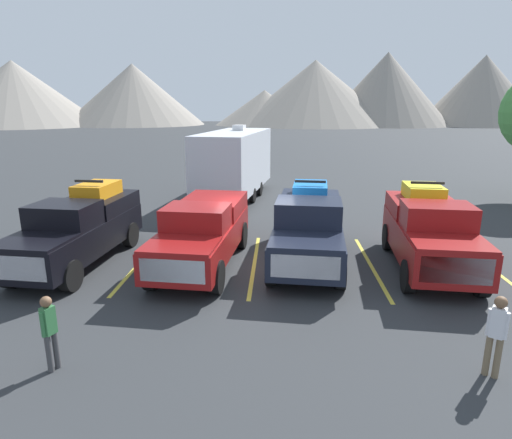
# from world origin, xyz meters

# --- Properties ---
(ground_plane) EXTENTS (240.00, 240.00, 0.00)m
(ground_plane) POSITION_xyz_m (0.00, 0.00, 0.00)
(ground_plane) COLOR #2D3033
(pickup_truck_a) EXTENTS (2.48, 5.84, 2.54)m
(pickup_truck_a) POSITION_xyz_m (-5.57, -0.43, 1.17)
(pickup_truck_a) COLOR black
(pickup_truck_a) RESTS_ON ground
(pickup_truck_b) EXTENTS (2.53, 5.87, 2.05)m
(pickup_truck_b) POSITION_xyz_m (-1.61, -0.43, 1.10)
(pickup_truck_b) COLOR maroon
(pickup_truck_b) RESTS_ON ground
(pickup_truck_c) EXTENTS (2.62, 6.03, 2.49)m
(pickup_truck_c) POSITION_xyz_m (1.73, 0.14, 1.17)
(pickup_truck_c) COLOR black
(pickup_truck_c) RESTS_ON ground
(pickup_truck_d) EXTENTS (2.55, 5.48, 2.58)m
(pickup_truck_d) POSITION_xyz_m (5.39, -0.35, 1.20)
(pickup_truck_d) COLOR maroon
(pickup_truck_d) RESTS_ON ground
(lot_stripe_a) EXTENTS (0.12, 5.50, 0.01)m
(lot_stripe_a) POSITION_xyz_m (-7.41, -0.32, 0.00)
(lot_stripe_a) COLOR gold
(lot_stripe_a) RESTS_ON ground
(lot_stripe_b) EXTENTS (0.12, 5.50, 0.01)m
(lot_stripe_b) POSITION_xyz_m (-3.71, -0.32, 0.00)
(lot_stripe_b) COLOR gold
(lot_stripe_b) RESTS_ON ground
(lot_stripe_c) EXTENTS (0.12, 5.50, 0.01)m
(lot_stripe_c) POSITION_xyz_m (0.00, -0.32, 0.00)
(lot_stripe_c) COLOR gold
(lot_stripe_c) RESTS_ON ground
(lot_stripe_d) EXTENTS (0.12, 5.50, 0.01)m
(lot_stripe_d) POSITION_xyz_m (3.71, -0.32, 0.00)
(lot_stripe_d) COLOR gold
(lot_stripe_d) RESTS_ON ground
(lot_stripe_e) EXTENTS (0.12, 5.50, 0.01)m
(lot_stripe_e) POSITION_xyz_m (7.41, -0.32, 0.00)
(lot_stripe_e) COLOR gold
(lot_stripe_e) RESTS_ON ground
(camper_trailer_a) EXTENTS (3.71, 9.05, 3.86)m
(camper_trailer_a) POSITION_xyz_m (-1.63, 9.68, 2.03)
(camper_trailer_a) COLOR silver
(camper_trailer_a) RESTS_ON ground
(person_a) EXTENTS (0.25, 0.32, 1.53)m
(person_a) POSITION_xyz_m (-3.52, -6.23, 0.88)
(person_a) COLOR #3F3F42
(person_a) RESTS_ON ground
(person_b) EXTENTS (0.32, 0.29, 1.62)m
(person_b) POSITION_xyz_m (4.76, -6.00, 0.93)
(person_b) COLOR #726047
(person_b) RESTS_ON ground
(mountain_ridge) EXTENTS (144.54, 47.82, 17.01)m
(mountain_ridge) POSITION_xyz_m (-6.85, 95.16, 7.59)
(mountain_ridge) COLOR gray
(mountain_ridge) RESTS_ON ground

